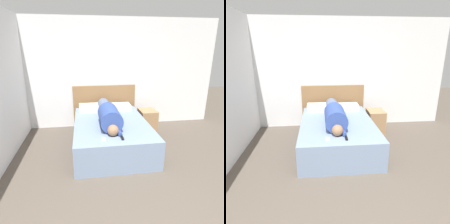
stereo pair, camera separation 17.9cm
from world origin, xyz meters
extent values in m
cube|color=white|center=(0.00, 3.55, 1.30)|extent=(5.25, 0.06, 2.60)
cube|color=#7589A8|center=(-0.19, 2.34, 0.26)|extent=(1.42, 2.07, 0.52)
cube|color=olive|center=(-0.19, 3.48, 0.52)|extent=(1.54, 0.04, 1.04)
cube|color=#A37A51|center=(0.76, 2.92, 0.27)|extent=(0.37, 0.47, 0.54)
sphere|color=#936B4C|center=(-0.25, 1.67, 0.62)|extent=(0.19, 0.19, 0.19)
cylinder|color=#334C99|center=(-0.25, 2.07, 0.71)|extent=(0.39, 0.67, 0.39)
cylinder|color=slate|center=(-0.25, 2.80, 0.65)|extent=(0.27, 0.80, 0.27)
cylinder|color=#334C99|center=(-0.13, 1.72, 0.56)|extent=(0.07, 0.22, 0.07)
cube|color=white|center=(-0.54, 3.09, 0.60)|extent=(0.54, 0.36, 0.15)
cube|color=white|center=(0.12, 3.09, 0.59)|extent=(0.51, 0.36, 0.14)
cube|color=black|center=(-0.12, 1.55, 0.53)|extent=(0.04, 0.15, 0.02)
cube|color=#B2B7BC|center=(-0.41, 1.54, 0.53)|extent=(0.06, 0.13, 0.01)
camera|label=1|loc=(-0.71, -1.33, 1.92)|focal=32.00mm
camera|label=2|loc=(-0.53, -1.35, 1.92)|focal=32.00mm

